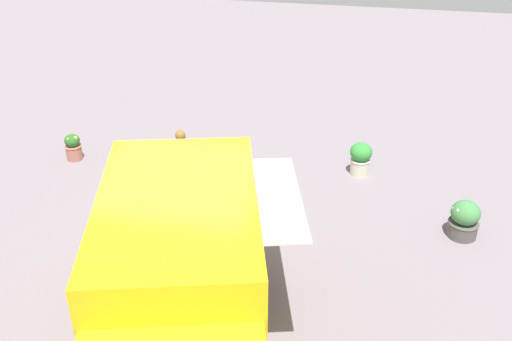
% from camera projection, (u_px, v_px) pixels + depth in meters
% --- Properties ---
extents(ground_plane, '(40.00, 40.00, 0.00)m').
position_uv_depth(ground_plane, '(186.00, 290.00, 9.75)').
color(ground_plane, gray).
extents(food_truck, '(3.45, 5.55, 2.31)m').
position_uv_depth(food_truck, '(180.00, 298.00, 7.97)').
color(food_truck, yellow).
rests_on(food_truck, ground_plane).
extents(person_customer, '(0.52, 0.76, 0.88)m').
position_uv_depth(person_customer, '(181.00, 152.00, 13.31)').
color(person_customer, navy).
rests_on(person_customer, ground_plane).
extents(planter_flowering_near, '(0.57, 0.57, 0.75)m').
position_uv_depth(planter_flowering_near, '(464.00, 219.00, 10.92)').
color(planter_flowering_near, '#54504D').
rests_on(planter_flowering_near, ground_plane).
extents(planter_flowering_far, '(0.49, 0.49, 0.76)m').
position_uv_depth(planter_flowering_far, '(361.00, 158.00, 12.97)').
color(planter_flowering_far, beige).
rests_on(planter_flowering_far, ground_plane).
extents(planter_flowering_side, '(0.39, 0.39, 0.63)m').
position_uv_depth(planter_flowering_side, '(73.00, 147.00, 13.62)').
color(planter_flowering_side, '#AE6A57').
rests_on(planter_flowering_side, ground_plane).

